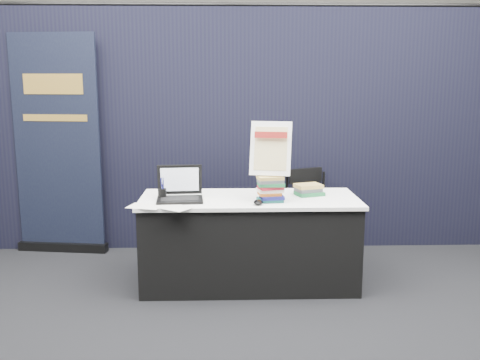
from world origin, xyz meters
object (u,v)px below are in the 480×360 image
at_px(book_stack_short, 309,190).
at_px(stacking_chair, 307,209).
at_px(book_stack_tall, 271,189).
at_px(info_sign, 271,149).
at_px(pullup_banner, 58,158).
at_px(display_table, 249,241).
at_px(laptop, 180,192).

xyz_separation_m(book_stack_short, stacking_chair, (0.09, 0.65, -0.32)).
xyz_separation_m(book_stack_tall, book_stack_short, (0.35, 0.22, -0.06)).
bearing_deg(info_sign, pullup_banner, 164.35).
relative_size(book_stack_short, pullup_banner, 0.12).
xyz_separation_m(display_table, book_stack_tall, (0.16, -0.15, 0.48)).
distance_m(display_table, book_stack_tall, 0.53).
bearing_deg(book_stack_short, display_table, -171.91).
bearing_deg(book_stack_tall, stacking_chair, 63.56).
distance_m(book_stack_tall, book_stack_short, 0.42).
bearing_deg(book_stack_short, stacking_chair, 82.46).
distance_m(display_table, laptop, 0.72).
bearing_deg(pullup_banner, display_table, -19.40).
distance_m(book_stack_tall, info_sign, 0.32).
xyz_separation_m(display_table, stacking_chair, (0.60, 0.73, 0.10)).
relative_size(laptop, pullup_banner, 0.18).
relative_size(book_stack_tall, stacking_chair, 0.25).
height_order(pullup_banner, stacking_chair, pullup_banner).
height_order(display_table, laptop, laptop).
relative_size(info_sign, stacking_chair, 0.52).
height_order(display_table, stacking_chair, stacking_chair).
distance_m(book_stack_short, info_sign, 0.55).
height_order(display_table, pullup_banner, pullup_banner).
bearing_deg(display_table, laptop, -172.52).
bearing_deg(laptop, stacking_chair, 30.52).
height_order(book_stack_short, info_sign, info_sign).
height_order(laptop, book_stack_tall, laptop).
bearing_deg(info_sign, stacking_chair, 75.07).
distance_m(laptop, pullup_banner, 1.64).
distance_m(info_sign, pullup_banner, 2.28).
bearing_deg(pullup_banner, stacking_chair, 2.65).
bearing_deg(laptop, info_sign, -7.59).
distance_m(display_table, book_stack_short, 0.67).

